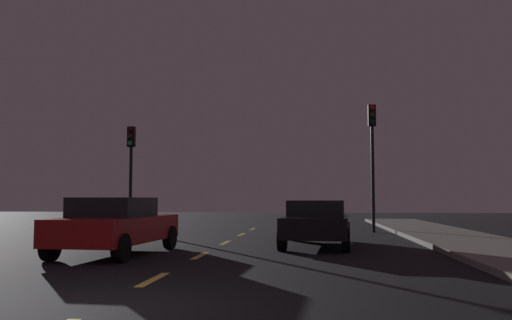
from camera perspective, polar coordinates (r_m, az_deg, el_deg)
name	(u,v)px	position (r m, az deg, el deg)	size (l,w,h in m)	color
ground_plane	(205,253)	(13.68, -5.56, -10.06)	(80.00, 80.00, 0.00)	black
sidewalk_curb_right	(511,254)	(14.22, 25.99, -9.13)	(3.00, 40.00, 0.15)	gray
lane_stripe_second	(153,279)	(9.45, -11.10, -12.61)	(0.16, 1.60, 0.01)	#EACC4C
lane_stripe_third	(200,256)	(13.10, -6.10, -10.30)	(0.16, 1.60, 0.01)	#EACC4C
lane_stripe_fourth	(226,243)	(16.81, -3.33, -8.96)	(0.16, 1.60, 0.01)	#EACC4C
lane_stripe_fifth	(242,234)	(20.56, -1.57, -8.10)	(0.16, 1.60, 0.01)	#EACC4C
lane_stripe_sixth	(253,229)	(24.33, -0.37, -7.50)	(0.16, 1.60, 0.01)	#EACC4C
traffic_signal_left	(131,157)	(23.66, -13.45, 0.31)	(0.32, 0.38, 4.56)	black
traffic_signal_right	(372,143)	(22.48, 12.54, 1.80)	(0.32, 0.38, 5.34)	black
car_stopped_ahead	(317,222)	(15.67, 6.69, -6.72)	(2.17, 4.64, 1.34)	black
car_adjacent_lane	(116,225)	(13.72, -14.97, -6.83)	(2.14, 4.44, 1.42)	#B21919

